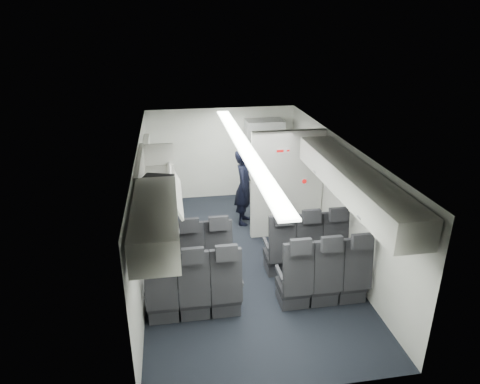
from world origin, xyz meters
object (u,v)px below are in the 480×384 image
object	(u,v)px
seat_row_front	(249,255)
galley_unit	(264,160)
flight_attendant	(244,187)
seat_row_mid	(260,286)
carry_on_bag	(158,185)
boarding_door	(150,184)

from	to	relation	value
seat_row_front	galley_unit	bearing A→B (deg)	73.72
seat_row_front	flight_attendant	size ratio (longest dim) A/B	2.07
seat_row_mid	carry_on_bag	size ratio (longest dim) A/B	7.79
galley_unit	flight_attendant	xyz separation A→B (m)	(-0.69, -1.24, -0.15)
seat_row_mid	carry_on_bag	xyz separation A→B (m)	(-1.39, 0.77, 1.39)
seat_row_front	carry_on_bag	distance (m)	1.97
seat_row_front	galley_unit	xyz separation A→B (m)	(0.95, 3.25, 0.55)
seat_row_front	flight_attendant	world-z (taller)	flight_attendant
seat_row_front	seat_row_mid	distance (m)	0.90
boarding_door	flight_attendant	distance (m)	1.91
galley_unit	flight_attendant	bearing A→B (deg)	-118.96
seat_row_front	seat_row_mid	world-z (taller)	same
flight_attendant	carry_on_bag	xyz separation A→B (m)	(-1.65, -2.15, 0.99)
seat_row_mid	galley_unit	xyz separation A→B (m)	(0.95, 4.15, 0.55)
carry_on_bag	galley_unit	bearing A→B (deg)	73.16
boarding_door	flight_attendant	size ratio (longest dim) A/B	1.16
flight_attendant	boarding_door	bearing A→B (deg)	105.49
galley_unit	carry_on_bag	bearing A→B (deg)	-124.64
galley_unit	carry_on_bag	xyz separation A→B (m)	(-2.34, -3.39, 0.84)
seat_row_mid	boarding_door	xyz separation A→B (m)	(-1.64, 2.99, 0.55)
boarding_door	flight_attendant	world-z (taller)	boarding_door
seat_row_mid	flight_attendant	world-z (taller)	flight_attendant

